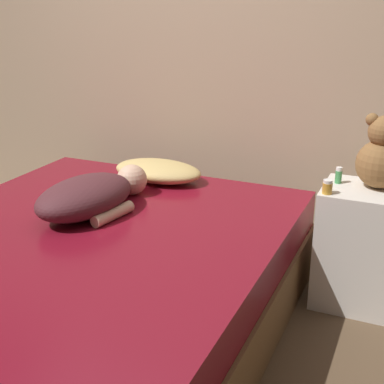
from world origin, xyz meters
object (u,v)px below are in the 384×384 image
object	(u,v)px
pillow	(158,171)
bottle_amber	(327,187)
bottle_green	(339,175)
person_lying	(91,195)
teddy_bear	(381,156)

from	to	relation	value
pillow	bottle_amber	world-z (taller)	bottle_amber
pillow	bottle_green	distance (m)	1.07
person_lying	pillow	bearing A→B (deg)	92.86
teddy_bear	bottle_amber	distance (m)	0.33
pillow	bottle_green	world-z (taller)	bottle_green
person_lying	bottle_amber	distance (m)	1.20
bottle_amber	bottle_green	world-z (taller)	bottle_green
teddy_bear	bottle_green	size ratio (longest dim) A/B	4.39
pillow	person_lying	world-z (taller)	person_lying
teddy_bear	bottle_amber	size ratio (longest dim) A/B	5.28
bottle_green	bottle_amber	bearing A→B (deg)	-96.84
pillow	person_lying	distance (m)	0.60
person_lying	bottle_amber	bearing A→B (deg)	30.66
person_lying	teddy_bear	distance (m)	1.50
pillow	teddy_bear	bearing A→B (deg)	1.21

